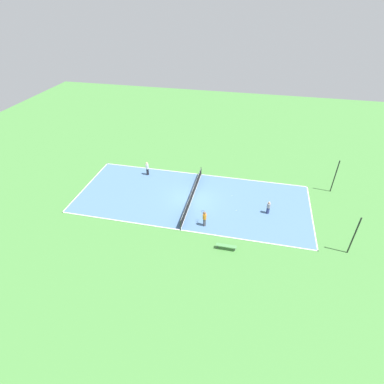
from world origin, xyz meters
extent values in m
plane|color=#47843D|center=(0.00, 0.00, 0.00)|extent=(80.00, 80.00, 0.00)
cube|color=#4C729E|center=(0.00, 0.00, 0.01)|extent=(10.41, 24.95, 0.02)
cube|color=white|center=(-5.15, 0.00, 0.02)|extent=(0.10, 24.95, 0.00)
cube|color=white|center=(5.15, 0.00, 0.02)|extent=(0.10, 24.95, 0.00)
cube|color=white|center=(0.00, -12.43, 0.02)|extent=(10.41, 0.10, 0.00)
cube|color=white|center=(0.00, 12.43, 0.02)|extent=(10.41, 0.10, 0.00)
cube|color=white|center=(0.00, 0.00, 0.02)|extent=(10.41, 0.10, 0.00)
cylinder|color=black|center=(-5.05, 0.00, 0.54)|extent=(0.10, 0.10, 1.04)
cylinder|color=black|center=(5.05, 0.00, 0.54)|extent=(0.10, 0.10, 1.04)
cube|color=black|center=(0.00, 0.00, 0.52)|extent=(10.11, 0.03, 0.99)
cube|color=white|center=(0.00, 0.00, 0.98)|extent=(10.11, 0.04, 0.06)
cube|color=#4C8C4C|center=(6.70, 4.56, 0.43)|extent=(0.36, 1.80, 0.04)
cylinder|color=#4C4C51|center=(6.70, 3.81, 0.21)|extent=(0.08, 0.08, 0.41)
cylinder|color=#4C4C51|center=(6.70, 5.30, 0.21)|extent=(0.08, 0.08, 0.41)
cube|color=navy|center=(0.77, 8.04, 0.38)|extent=(0.32, 0.30, 0.71)
cylinder|color=gray|center=(0.77, 8.04, 0.99)|extent=(0.49, 0.49, 0.50)
sphere|color=tan|center=(0.77, 8.04, 1.34)|extent=(0.21, 0.21, 0.21)
cube|color=black|center=(-3.70, -6.36, 0.45)|extent=(0.31, 0.32, 0.85)
cylinder|color=silver|center=(-3.70, -6.36, 1.17)|extent=(0.50, 0.50, 0.60)
sphere|color=beige|center=(-3.70, -6.36, 1.60)|extent=(0.26, 0.26, 0.26)
cube|color=#4C4C51|center=(4.03, 2.11, 0.44)|extent=(0.32, 0.29, 0.83)
cylinder|color=orange|center=(4.03, 2.11, 1.14)|extent=(0.49, 0.49, 0.58)
sphere|color=brown|center=(4.03, 2.11, 1.56)|extent=(0.25, 0.25, 0.25)
cylinder|color=#262626|center=(3.74, 1.96, 1.29)|extent=(0.26, 0.16, 0.03)
torus|color=black|center=(3.50, 1.83, 1.29)|extent=(0.41, 0.41, 0.02)
sphere|color=#CCE033|center=(1.08, 4.90, 0.06)|extent=(0.07, 0.07, 0.07)
sphere|color=#CCE033|center=(-1.45, 4.19, 0.06)|extent=(0.07, 0.07, 0.07)
cylinder|color=black|center=(-4.80, 14.89, 1.95)|extent=(0.12, 0.12, 3.91)
cylinder|color=black|center=(4.80, 14.89, 1.95)|extent=(0.12, 0.12, 3.91)
camera|label=1|loc=(25.62, 5.69, 19.17)|focal=28.00mm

